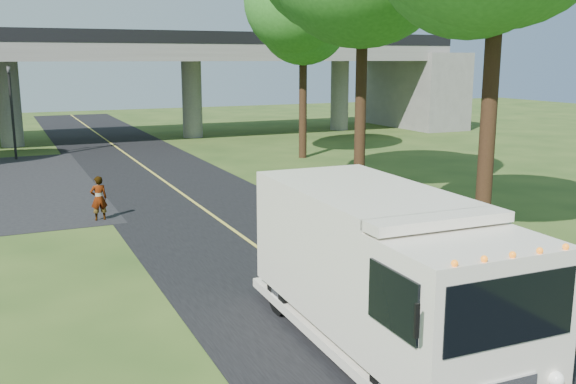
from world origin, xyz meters
TOP-DOWN VIEW (x-y plane):
  - ground at (0.00, 0.00)m, footprint 120.00×120.00m
  - road at (0.00, 10.00)m, footprint 7.00×90.00m
  - lane_line at (0.00, 10.00)m, footprint 0.12×90.00m
  - overpass at (0.00, 32.00)m, footprint 54.00×10.00m
  - traffic_signal at (-6.00, 26.00)m, footprint 0.18×0.22m
  - tree_right_far at (9.21, 19.84)m, footprint 5.77×5.67m
  - step_van at (-0.32, -2.85)m, footprint 2.86×7.38m
  - pedestrian at (-3.80, 9.84)m, footprint 0.60×0.42m

SIDE VIEW (x-z plane):
  - ground at x=0.00m, z-range 0.00..0.00m
  - road at x=0.00m, z-range 0.00..0.02m
  - lane_line at x=0.00m, z-range 0.03..0.03m
  - pedestrian at x=-3.80m, z-range 0.00..1.58m
  - step_van at x=-0.32m, z-range 0.13..3.21m
  - traffic_signal at x=-6.00m, z-range 0.60..5.80m
  - overpass at x=0.00m, z-range 0.91..8.21m
  - tree_right_far at x=9.21m, z-range 2.81..13.80m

